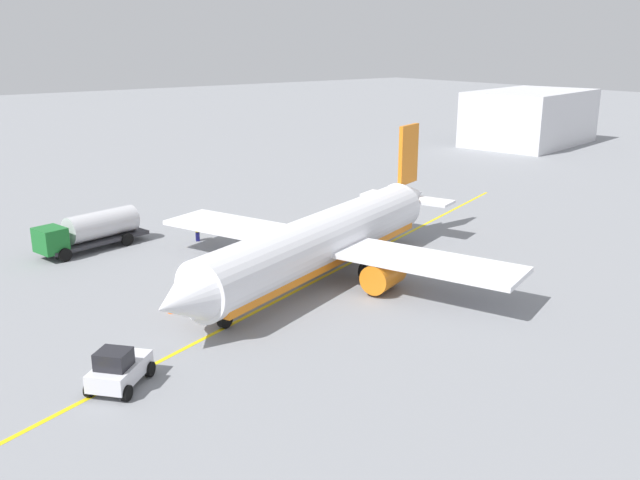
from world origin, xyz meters
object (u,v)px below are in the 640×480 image
(airplane, at_px, (323,241))
(safety_cone_wingtip, at_px, (172,308))
(pushback_tug, at_px, (119,369))
(safety_cone_nose, at_px, (172,308))
(refueling_worker, at_px, (197,232))
(fuel_tanker, at_px, (91,230))

(airplane, xyz_separation_m, safety_cone_wingtip, (12.10, -0.54, -2.48))
(airplane, xyz_separation_m, pushback_tug, (18.67, 6.95, -1.80))
(airplane, relative_size, safety_cone_wingtip, 50.82)
(airplane, distance_m, safety_cone_nose, 12.36)
(refueling_worker, distance_m, safety_cone_nose, 16.65)
(pushback_tug, height_order, refueling_worker, pushback_tug)
(fuel_tanker, relative_size, safety_cone_nose, 16.69)
(airplane, bearing_deg, safety_cone_wingtip, -2.57)
(pushback_tug, bearing_deg, safety_cone_nose, -131.39)
(refueling_worker, distance_m, safety_cone_wingtip, 16.63)
(refueling_worker, bearing_deg, safety_cone_nose, 56.41)
(fuel_tanker, xyz_separation_m, refueling_worker, (-8.29, 3.13, -0.89))
(safety_cone_nose, xyz_separation_m, safety_cone_wingtip, (0.01, -0.02, 0.03))
(fuel_tanker, xyz_separation_m, safety_cone_nose, (0.91, 16.99, -1.42))
(safety_cone_nose, relative_size, safety_cone_wingtip, 0.91)
(pushback_tug, distance_m, safety_cone_nose, 9.98)
(safety_cone_nose, bearing_deg, airplane, 177.54)
(safety_cone_nose, bearing_deg, pushback_tug, 48.61)
(fuel_tanker, distance_m, refueling_worker, 8.91)
(fuel_tanker, distance_m, safety_cone_wingtip, 17.05)
(fuel_tanker, distance_m, safety_cone_nose, 17.07)
(fuel_tanker, height_order, refueling_worker, fuel_tanker)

